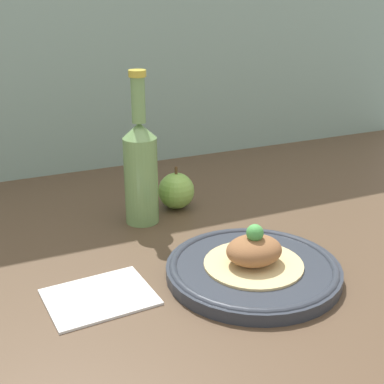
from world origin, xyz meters
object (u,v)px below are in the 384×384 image
Objects in this scene: plated_food at (254,253)px; apple at (176,191)px; plate at (253,269)px; cider_bottle at (141,168)px.

apple is (-0.13, 30.75, -0.39)cm from plated_food.
plated_food is 30.75cm from apple.
plate is at bearing 90.00° from plated_food.
apple is at bearing 90.24° from plate.
plate is 2.88cm from plated_food.
cider_bottle is 11.83cm from apple.
plated_food is at bearing -90.00° from plate.
apple reaches higher than plate.
plate is 3.10× the size of apple.
cider_bottle reaches higher than plated_food.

